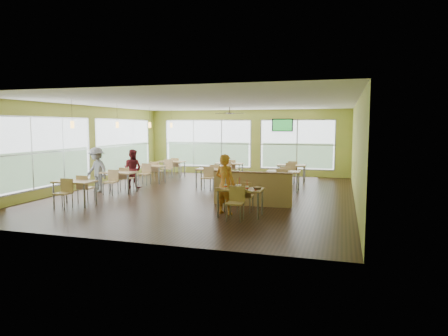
{
  "coord_description": "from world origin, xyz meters",
  "views": [
    {
      "loc": [
        4.58,
        -13.21,
        2.4
      ],
      "look_at": [
        1.06,
        -1.38,
        1.11
      ],
      "focal_mm": 32.0,
      "sensor_mm": 36.0,
      "label": 1
    }
  ],
  "objects_px": {
    "main_table": "(240,193)",
    "half_wall_divider": "(252,189)",
    "food_basket": "(257,188)",
    "man_plaid": "(225,184)"
  },
  "relations": [
    {
      "from": "half_wall_divider",
      "to": "man_plaid",
      "type": "xyz_separation_m",
      "value": [
        -0.47,
        -1.31,
        0.3
      ]
    },
    {
      "from": "main_table",
      "to": "half_wall_divider",
      "type": "distance_m",
      "value": 1.45
    },
    {
      "from": "man_plaid",
      "to": "food_basket",
      "type": "relative_size",
      "value": 7.09
    },
    {
      "from": "main_table",
      "to": "half_wall_divider",
      "type": "xyz_separation_m",
      "value": [
        0.0,
        1.45,
        -0.11
      ]
    },
    {
      "from": "half_wall_divider",
      "to": "man_plaid",
      "type": "relative_size",
      "value": 1.45
    },
    {
      "from": "food_basket",
      "to": "man_plaid",
      "type": "bearing_deg",
      "value": 172.37
    },
    {
      "from": "man_plaid",
      "to": "food_basket",
      "type": "bearing_deg",
      "value": -170.7
    },
    {
      "from": "man_plaid",
      "to": "food_basket",
      "type": "xyz_separation_m",
      "value": [
        0.92,
        -0.12,
        -0.05
      ]
    },
    {
      "from": "food_basket",
      "to": "main_table",
      "type": "bearing_deg",
      "value": -177.83
    },
    {
      "from": "main_table",
      "to": "food_basket",
      "type": "distance_m",
      "value": 0.48
    }
  ]
}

